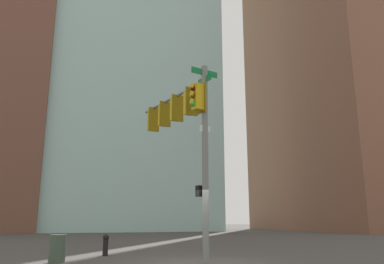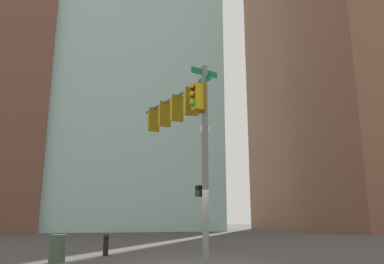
{
  "view_description": "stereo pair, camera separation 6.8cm",
  "coord_description": "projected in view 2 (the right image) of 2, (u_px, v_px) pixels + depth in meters",
  "views": [
    {
      "loc": [
        -12.9,
        4.55,
        1.47
      ],
      "look_at": [
        0.88,
        0.02,
        4.82
      ],
      "focal_mm": 35.5,
      "sensor_mm": 36.0,
      "label": 1
    },
    {
      "loc": [
        -12.92,
        4.48,
        1.47
      ],
      "look_at": [
        0.88,
        0.02,
        4.82
      ],
      "focal_mm": 35.5,
      "sensor_mm": 36.0,
      "label": 2
    }
  ],
  "objects": [
    {
      "name": "fire_hydrant",
      "position": [
        106.0,
        244.0,
        15.74
      ],
      "size": [
        0.34,
        0.26,
        0.87
      ],
      "color": "black",
      "rests_on": "ground_plane"
    },
    {
      "name": "building_glass_tower",
      "position": [
        103.0,
        56.0,
        63.39
      ],
      "size": [
        29.9,
        30.88,
        56.31
      ],
      "primitive_type": "cube",
      "color": "#9EC6C1",
      "rests_on": "ground_plane"
    },
    {
      "name": "litter_bin",
      "position": [
        58.0,
        249.0,
        13.23
      ],
      "size": [
        0.56,
        0.56,
        0.95
      ],
      "primitive_type": "cylinder",
      "color": "#384738",
      "rests_on": "ground_plane"
    },
    {
      "name": "signal_pole_assembly",
      "position": [
        183.0,
        123.0,
        15.48
      ],
      "size": [
        5.41,
        1.9,
        7.25
      ],
      "rotation": [
        0.0,
        0.0,
        0.25
      ],
      "color": "slate",
      "rests_on": "ground_plane"
    },
    {
      "name": "building_brick_nearside",
      "position": [
        336.0,
        42.0,
        58.2
      ],
      "size": [
        25.98,
        17.96,
        56.12
      ],
      "primitive_type": "cube",
      "color": "brown",
      "rests_on": "ground_plane"
    },
    {
      "name": "ground_plane",
      "position": [
        200.0,
        263.0,
        12.99
      ],
      "size": [
        200.0,
        200.0,
        0.0
      ],
      "primitive_type": "plane",
      "color": "#423F3D"
    }
  ]
}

